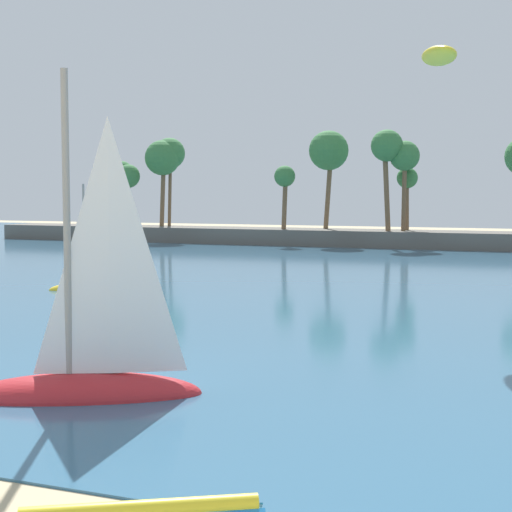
% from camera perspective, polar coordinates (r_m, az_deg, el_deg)
% --- Properties ---
extents(sea, '(220.00, 111.43, 0.06)m').
position_cam_1_polar(sea, '(69.57, 15.05, -0.45)').
color(sea, '#33607F').
rests_on(sea, ground).
extents(palm_headland, '(116.12, 6.78, 12.59)m').
position_cam_1_polar(palm_headland, '(85.57, 13.68, 2.62)').
color(palm_headland, '#605B54').
rests_on(palm_headland, ground).
extents(sailboat_near_shore, '(7.05, 5.05, 9.98)m').
position_cam_1_polar(sailboat_near_shore, '(23.87, -11.82, -7.56)').
color(sailboat_near_shore, red).
rests_on(sailboat_near_shore, sea).
extents(sailboat_toward_headland, '(4.59, 3.92, 6.79)m').
position_cam_1_polar(sailboat_toward_headland, '(49.64, -11.59, -1.60)').
color(sailboat_toward_headland, yellow).
rests_on(sailboat_toward_headland, sea).
extents(kite_aloft_drifting_left, '(2.57, 4.02, 0.80)m').
position_cam_1_polar(kite_aloft_drifting_left, '(34.92, 12.76, 13.58)').
color(kite_aloft_drifting_left, yellow).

